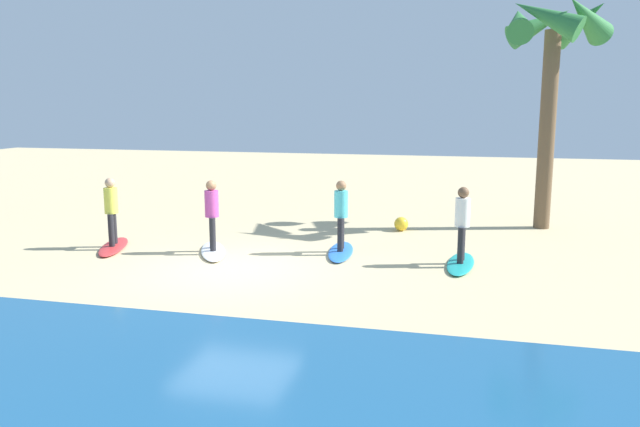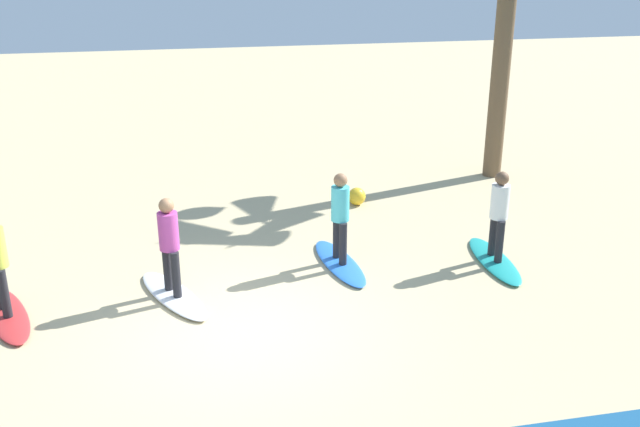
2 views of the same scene
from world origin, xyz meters
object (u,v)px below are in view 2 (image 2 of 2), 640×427
object	(u,v)px
surfboard_red	(7,315)
beach_ball	(357,196)
surfer_blue	(340,211)
surfboard_teal	(494,260)
surfer_teal	(499,209)
surfboard_white	(174,295)
surfer_white	(169,239)
surfboard_blue	(340,263)

from	to	relation	value
surfboard_red	beach_ball	bearing A→B (deg)	99.47
surfer_blue	beach_ball	size ratio (longest dim) A/B	4.21
surfboard_teal	surfboard_red	xyz separation A→B (m)	(8.26, 0.36, 0.00)
surfboard_teal	surfboard_red	bearing A→B (deg)	-84.43
beach_ball	surfboard_teal	bearing A→B (deg)	116.29
surfer_teal	surfer_blue	xyz separation A→B (m)	(2.77, -0.46, 0.00)
surfboard_teal	surfboard_white	distance (m)	5.72
surfboard_white	surfer_white	xyz separation A→B (m)	(0.00, 0.00, 0.99)
surfer_blue	surfboard_red	xyz separation A→B (m)	(5.49, 0.82, -0.99)
surfboard_teal	surfboard_red	size ratio (longest dim) A/B	1.00
surfer_white	surfboard_red	size ratio (longest dim) A/B	0.78
surfboard_teal	surfboard_red	world-z (taller)	same
beach_ball	surfer_teal	bearing A→B (deg)	116.29
surfer_teal	surfboard_white	distance (m)	5.81
surfboard_teal	surfer_blue	size ratio (longest dim) A/B	1.28
surfboard_teal	surfer_white	size ratio (longest dim) A/B	1.28
surfboard_blue	surfboard_teal	bearing A→B (deg)	73.08
surfboard_white	surfer_blue	bearing A→B (deg)	78.01
surfer_blue	surfboard_blue	bearing A→B (deg)	180.00
surfer_white	beach_ball	bearing A→B (deg)	-137.76
surfer_teal	surfer_blue	size ratio (longest dim) A/B	1.00
surfboard_white	surfer_white	size ratio (longest dim) A/B	1.28
surfer_blue	surfboard_white	size ratio (longest dim) A/B	0.78
surfer_teal	surfboard_white	bearing A→B (deg)	2.17
surfer_teal	surfboard_blue	bearing A→B (deg)	-9.45
surfer_white	surfboard_red	xyz separation A→B (m)	(2.55, 0.14, -0.99)
surfboard_teal	surfboard_red	distance (m)	8.27
surfer_teal	surfboard_blue	xyz separation A→B (m)	(2.77, -0.46, -0.99)
surfboard_blue	surfboard_white	world-z (taller)	same
surfer_white	surfboard_teal	bearing A→B (deg)	-177.83
surfboard_red	surfboard_blue	bearing A→B (deg)	77.97
surfer_blue	beach_ball	distance (m)	3.27
surfboard_white	surfboard_red	world-z (taller)	same
surfboard_white	surfboard_red	distance (m)	2.55
surfboard_blue	beach_ball	world-z (taller)	beach_ball
surfer_blue	surfboard_red	bearing A→B (deg)	8.52
surfboard_teal	surfer_white	bearing A→B (deg)	-84.76
surfboard_teal	beach_ball	bearing A→B (deg)	-150.64
surfboard_teal	surfer_teal	bearing A→B (deg)	0.00
surfer_blue	surfboard_teal	bearing A→B (deg)	170.55
surfer_teal	beach_ball	bearing A→B (deg)	-63.71
surfboard_red	surfer_white	bearing A→B (deg)	72.69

